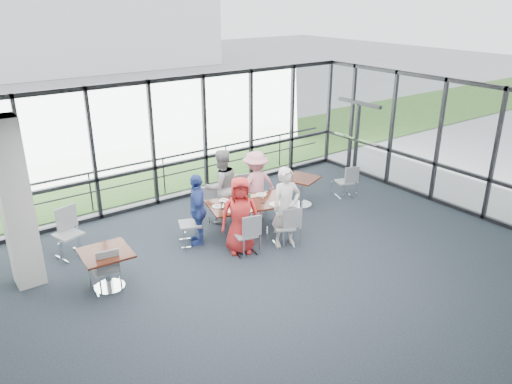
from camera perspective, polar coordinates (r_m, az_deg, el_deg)
floor at (r=9.41m, az=2.38°, el=-11.18°), size 12.00×10.00×0.02m
ceiling at (r=8.12m, az=2.74°, el=8.18°), size 12.00×10.00×0.04m
curtain_wall_back at (r=12.69m, az=-11.71°, el=5.31°), size 12.00×0.10×3.20m
curtain_wall_right at (r=13.04m, az=23.71°, el=4.34°), size 0.10×10.00×3.20m
exit_door at (r=15.31m, az=11.44°, el=6.02°), size 0.12×1.60×2.10m
structural_column at (r=9.89m, az=-25.75°, el=-1.26°), size 0.50×0.50×3.20m
apron at (r=17.65m, az=-18.25°, el=3.82°), size 80.00×70.00×0.02m
grass_strip at (r=15.83m, az=-15.90°, el=2.18°), size 80.00×5.00×0.01m
hangar_main at (r=39.23m, az=-23.99°, el=17.01°), size 24.00×10.00×6.00m
guard_rail at (r=13.55m, az=-12.44°, el=1.41°), size 12.00×0.06×0.06m
main_table at (r=11.20m, az=-0.91°, el=-1.85°), size 1.97×1.39×0.75m
side_table_left at (r=9.54m, az=-16.76°, el=-7.18°), size 0.92×0.92×0.75m
side_table_right at (r=12.74m, az=5.23°, el=1.08°), size 0.99×0.99×0.75m
diner_near_left at (r=10.33m, az=-1.83°, el=-2.68°), size 0.96×0.84×1.66m
diner_near_right at (r=10.59m, az=3.46°, el=-1.75°), size 0.73×0.59×1.76m
diner_far_left at (r=11.67m, az=-3.98°, el=0.60°), size 0.90×0.58×1.79m
diner_far_right at (r=11.90m, az=-0.04°, el=0.80°), size 1.14×0.68×1.68m
diner_end at (r=10.76m, az=-6.70°, el=-1.97°), size 0.89×1.06×1.60m
chair_main_nl at (r=10.39m, az=-1.28°, el=-4.87°), size 0.52×0.52×0.89m
chair_main_nr at (r=10.75m, az=3.23°, el=-3.98°), size 0.57×0.57×0.88m
chair_main_fl at (r=11.86m, az=-4.58°, el=-1.58°), size 0.55×0.55×0.83m
chair_main_fr at (r=12.19m, az=-0.57°, el=-0.44°), size 0.59×0.59×0.98m
chair_main_end at (r=10.87m, az=-7.54°, el=-3.64°), size 0.60×0.60×0.95m
chair_spare_la at (r=9.59m, az=-16.97°, el=-8.46°), size 0.48×0.48×0.86m
chair_spare_lb at (r=10.96m, az=-20.66°, el=-4.56°), size 0.61×0.61×1.01m
chair_spare_r at (r=13.49m, az=10.10°, el=1.16°), size 0.54×0.54×0.85m
plate_nl at (r=10.74m, az=-2.74°, el=-2.11°), size 0.28×0.28×0.01m
plate_nr at (r=11.05m, az=2.24°, el=-1.40°), size 0.28×0.28×0.01m
plate_fl at (r=11.26m, az=-3.69°, el=-0.97°), size 0.24×0.24×0.01m
plate_fr at (r=11.57m, az=0.58°, el=-0.28°), size 0.27×0.27×0.01m
plate_end at (r=10.96m, az=-4.43°, el=-1.65°), size 0.24×0.24×0.01m
tumbler_a at (r=10.87m, az=-1.88°, el=-1.47°), size 0.06×0.06×0.13m
tumbler_b at (r=11.06m, az=0.75°, el=-0.99°), size 0.07×0.07×0.14m
tumbler_c at (r=11.32m, az=-1.17°, el=-0.47°), size 0.07×0.07×0.14m
tumbler_d at (r=10.81m, az=-3.88°, el=-1.58°), size 0.08×0.08×0.15m
menu_a at (r=10.74m, az=-0.83°, el=-2.11°), size 0.28×0.20×0.00m
menu_b at (r=11.17m, az=3.11°, el=-1.18°), size 0.34×0.34×0.00m
menu_c at (r=11.48m, az=-0.69°, el=-0.48°), size 0.33×0.25×0.00m
condiment_caddy at (r=11.16m, az=-0.64°, el=-1.06°), size 0.10×0.07×0.04m
ketchup_bottle at (r=11.17m, az=-0.88°, el=-0.66°), size 0.06×0.06×0.18m
green_bottle at (r=11.12m, az=-0.75°, el=-0.71°), size 0.05×0.05×0.20m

